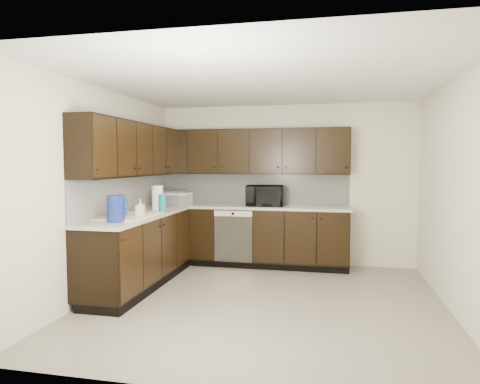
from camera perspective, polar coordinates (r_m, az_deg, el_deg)
name	(u,v)px	position (r m, az deg, el deg)	size (l,w,h in m)	color
floor	(265,302)	(5.08, 3.35, -14.44)	(4.00, 4.00, 0.00)	gray
ceiling	(266,81)	(4.90, 3.47, 14.50)	(4.00, 4.00, 0.00)	white
wall_back	(285,185)	(6.81, 5.96, 0.98)	(4.00, 0.02, 2.50)	beige
wall_left	(104,191)	(5.50, -17.65, 0.10)	(0.02, 4.00, 2.50)	beige
wall_right	(457,197)	(4.94, 26.98, -0.56)	(0.02, 4.00, 2.50)	beige
wall_front	(220,215)	(2.88, -2.63, -3.10)	(4.00, 0.02, 2.50)	beige
lower_cabinets	(208,245)	(6.24, -4.30, -7.03)	(3.00, 2.80, 0.90)	black
countertop	(208,210)	(6.16, -4.35, -2.40)	(3.03, 2.83, 0.04)	#B7B19F
backsplash	(198,191)	(6.40, -5.63, 0.17)	(3.00, 2.80, 0.48)	#B6B6B1
upper_cabinets	(203,151)	(6.24, -4.97, 5.49)	(3.00, 2.80, 0.70)	black
dishwasher	(233,233)	(6.42, -0.91, -5.49)	(0.58, 0.04, 0.78)	beige
sink	(128,222)	(5.38, -14.67, -3.88)	(0.54, 0.82, 0.42)	beige
microwave	(265,196)	(6.53, 3.29, -0.49)	(0.56, 0.38, 0.31)	black
soap_bottle_a	(140,208)	(5.34, -13.15, -2.10)	(0.10, 0.10, 0.22)	gray
soap_bottle_b	(124,205)	(5.64, -15.25, -1.63)	(0.10, 0.10, 0.25)	gray
toaster_oven	(174,197)	(6.98, -8.73, -0.63)	(0.34, 0.26, 0.22)	#B1B1B3
storage_bin	(173,200)	(6.58, -8.92, -1.04)	(0.48, 0.35, 0.19)	white
blue_pitcher	(116,208)	(4.98, -16.22, -2.11)	(0.20, 0.20, 0.30)	navy
teal_tumbler	(162,203)	(5.94, -10.31, -1.41)	(0.10, 0.10, 0.22)	#0D8598
paper_towel_roll	(157,198)	(6.04, -10.96, -0.78)	(0.15, 0.15, 0.34)	white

